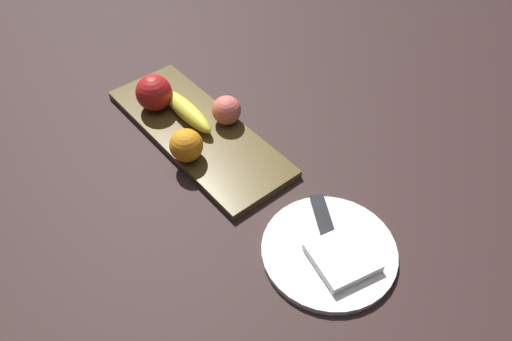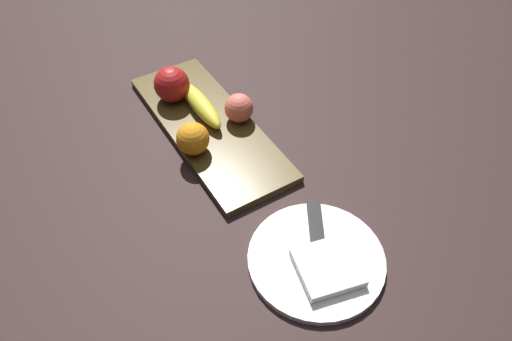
{
  "view_description": "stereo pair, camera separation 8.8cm",
  "coord_description": "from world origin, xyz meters",
  "px_view_note": "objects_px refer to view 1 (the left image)",
  "views": [
    {
      "loc": [
        0.7,
        -0.41,
        0.69
      ],
      "look_at": [
        0.24,
        -0.02,
        0.05
      ],
      "focal_mm": 33.58,
      "sensor_mm": 36.0,
      "label": 1
    },
    {
      "loc": [
        0.75,
        -0.34,
        0.69
      ],
      "look_at": [
        0.24,
        -0.02,
        0.05
      ],
      "focal_mm": 33.58,
      "sensor_mm": 36.0,
      "label": 2
    }
  ],
  "objects_px": {
    "fruit_tray": "(197,132)",
    "apple": "(154,93)",
    "peach": "(226,110)",
    "knife": "(324,223)",
    "dinner_plate": "(329,251)",
    "banana": "(187,111)",
    "folded_napkin": "(342,257)",
    "orange_near_apple": "(186,145)"
  },
  "relations": [
    {
      "from": "fruit_tray",
      "to": "knife",
      "type": "xyz_separation_m",
      "value": [
        0.35,
        0.03,
        0.01
      ]
    },
    {
      "from": "fruit_tray",
      "to": "dinner_plate",
      "type": "bearing_deg",
      "value": 0.0
    },
    {
      "from": "knife",
      "to": "banana",
      "type": "bearing_deg",
      "value": -145.03
    },
    {
      "from": "apple",
      "to": "peach",
      "type": "relative_size",
      "value": 1.28
    },
    {
      "from": "peach",
      "to": "dinner_plate",
      "type": "xyz_separation_m",
      "value": [
        0.36,
        -0.06,
        -0.04
      ]
    },
    {
      "from": "fruit_tray",
      "to": "peach",
      "type": "relative_size",
      "value": 7.51
    },
    {
      "from": "apple",
      "to": "knife",
      "type": "bearing_deg",
      "value": 7.04
    },
    {
      "from": "orange_near_apple",
      "to": "folded_napkin",
      "type": "distance_m",
      "value": 0.36
    },
    {
      "from": "fruit_tray",
      "to": "folded_napkin",
      "type": "distance_m",
      "value": 0.42
    },
    {
      "from": "fruit_tray",
      "to": "dinner_plate",
      "type": "distance_m",
      "value": 0.39
    },
    {
      "from": "folded_napkin",
      "to": "knife",
      "type": "bearing_deg",
      "value": 157.26
    },
    {
      "from": "dinner_plate",
      "to": "folded_napkin",
      "type": "relative_size",
      "value": 2.38
    },
    {
      "from": "peach",
      "to": "fruit_tray",
      "type": "bearing_deg",
      "value": -109.51
    },
    {
      "from": "fruit_tray",
      "to": "knife",
      "type": "distance_m",
      "value": 0.35
    },
    {
      "from": "banana",
      "to": "peach",
      "type": "height_order",
      "value": "peach"
    },
    {
      "from": "orange_near_apple",
      "to": "peach",
      "type": "distance_m",
      "value": 0.13
    },
    {
      "from": "peach",
      "to": "dinner_plate",
      "type": "height_order",
      "value": "peach"
    },
    {
      "from": "banana",
      "to": "folded_napkin",
      "type": "relative_size",
      "value": 1.78
    },
    {
      "from": "knife",
      "to": "folded_napkin",
      "type": "bearing_deg",
      "value": 8.52
    },
    {
      "from": "orange_near_apple",
      "to": "fruit_tray",
      "type": "bearing_deg",
      "value": 132.81
    },
    {
      "from": "fruit_tray",
      "to": "banana",
      "type": "xyz_separation_m",
      "value": [
        -0.04,
        0.0,
        0.03
      ]
    },
    {
      "from": "banana",
      "to": "dinner_plate",
      "type": "height_order",
      "value": "banana"
    },
    {
      "from": "fruit_tray",
      "to": "peach",
      "type": "distance_m",
      "value": 0.08
    },
    {
      "from": "fruit_tray",
      "to": "knife",
      "type": "height_order",
      "value": "knife"
    },
    {
      "from": "fruit_tray",
      "to": "dinner_plate",
      "type": "xyz_separation_m",
      "value": [
        0.39,
        0.0,
        -0.0
      ]
    },
    {
      "from": "banana",
      "to": "orange_near_apple",
      "type": "xyz_separation_m",
      "value": [
        0.1,
        -0.07,
        0.01
      ]
    },
    {
      "from": "folded_napkin",
      "to": "orange_near_apple",
      "type": "bearing_deg",
      "value": -170.04
    },
    {
      "from": "fruit_tray",
      "to": "orange_near_apple",
      "type": "bearing_deg",
      "value": -47.19
    },
    {
      "from": "knife",
      "to": "orange_near_apple",
      "type": "bearing_deg",
      "value": -130.98
    },
    {
      "from": "fruit_tray",
      "to": "orange_near_apple",
      "type": "xyz_separation_m",
      "value": [
        0.06,
        -0.06,
        0.04
      ]
    },
    {
      "from": "orange_near_apple",
      "to": "banana",
      "type": "bearing_deg",
      "value": 146.04
    },
    {
      "from": "apple",
      "to": "fruit_tray",
      "type": "bearing_deg",
      "value": 13.48
    },
    {
      "from": "fruit_tray",
      "to": "folded_napkin",
      "type": "height_order",
      "value": "folded_napkin"
    },
    {
      "from": "apple",
      "to": "orange_near_apple",
      "type": "bearing_deg",
      "value": -11.5
    },
    {
      "from": "fruit_tray",
      "to": "apple",
      "type": "distance_m",
      "value": 0.13
    },
    {
      "from": "orange_near_apple",
      "to": "peach",
      "type": "xyz_separation_m",
      "value": [
        -0.04,
        0.13,
        -0.0
      ]
    },
    {
      "from": "banana",
      "to": "orange_near_apple",
      "type": "distance_m",
      "value": 0.12
    },
    {
      "from": "apple",
      "to": "banana",
      "type": "relative_size",
      "value": 0.46
    },
    {
      "from": "peach",
      "to": "folded_napkin",
      "type": "xyz_separation_m",
      "value": [
        0.39,
        -0.06,
        -0.03
      ]
    },
    {
      "from": "peach",
      "to": "folded_napkin",
      "type": "height_order",
      "value": "peach"
    },
    {
      "from": "apple",
      "to": "dinner_plate",
      "type": "bearing_deg",
      "value": 3.14
    },
    {
      "from": "banana",
      "to": "knife",
      "type": "relative_size",
      "value": 1.04
    }
  ]
}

